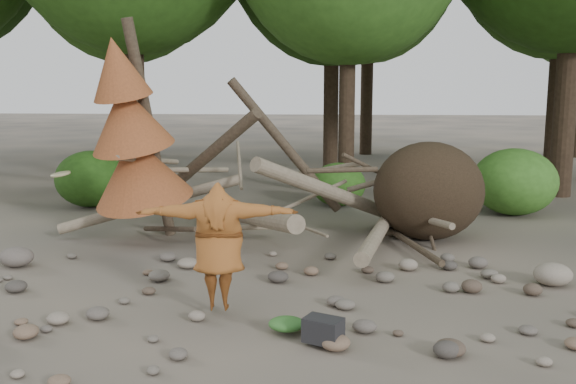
{
  "coord_description": "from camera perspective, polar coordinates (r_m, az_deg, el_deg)",
  "views": [
    {
      "loc": [
        0.8,
        -8.53,
        3.08
      ],
      "look_at": [
        -0.0,
        1.5,
        1.4
      ],
      "focal_mm": 40.0,
      "sensor_mm": 36.0,
      "label": 1
    }
  ],
  "objects": [
    {
      "name": "dead_conifer",
      "position": [
        12.57,
        -13.65,
        4.79
      ],
      "size": [
        2.06,
        2.16,
        4.35
      ],
      "color": "#4C3F30",
      "rests_on": "ground"
    },
    {
      "name": "bush_mid",
      "position": [
        16.52,
        4.51,
        0.68
      ],
      "size": [
        1.4,
        1.4,
        1.12
      ],
      "primitive_type": "ellipsoid",
      "color": "#33691E",
      "rests_on": "ground"
    },
    {
      "name": "boulder_mid_right",
      "position": [
        10.85,
        22.48,
        -6.78
      ],
      "size": [
        0.59,
        0.53,
        0.35
      ],
      "primitive_type": "ellipsoid",
      "color": "gray",
      "rests_on": "ground"
    },
    {
      "name": "bush_left",
      "position": [
        17.11,
        -17.1,
        1.13
      ],
      "size": [
        1.8,
        1.8,
        1.44
      ],
      "primitive_type": "ellipsoid",
      "color": "#275316",
      "rests_on": "ground"
    },
    {
      "name": "frisbee_thrower",
      "position": [
        8.67,
        -6.22,
        -4.79
      ],
      "size": [
        3.54,
        0.89,
        1.81
      ],
      "color": "#965321",
      "rests_on": "ground"
    },
    {
      "name": "ground",
      "position": [
        9.1,
        -0.76,
        -10.29
      ],
      "size": [
        120.0,
        120.0,
        0.0
      ],
      "primitive_type": "plane",
      "color": "#514C44",
      "rests_on": "ground"
    },
    {
      "name": "cloth_green",
      "position": [
        8.18,
        -0.11,
        -11.97
      ],
      "size": [
        0.46,
        0.39,
        0.17
      ],
      "primitive_type": "ellipsoid",
      "color": "#336C2B",
      "rests_on": "ground"
    },
    {
      "name": "bush_right",
      "position": [
        16.25,
        19.49,
        0.87
      ],
      "size": [
        2.0,
        2.0,
        1.6
      ],
      "primitive_type": "ellipsoid",
      "color": "#407C26",
      "rests_on": "ground"
    },
    {
      "name": "cloth_orange",
      "position": [
        8.32,
        2.07,
        -11.84
      ],
      "size": [
        0.31,
        0.25,
        0.11
      ],
      "primitive_type": "ellipsoid",
      "color": "#AD541D",
      "rests_on": "ground"
    },
    {
      "name": "deadfall_pile",
      "position": [
        13.0,
        9.88,
        -0.09
      ],
      "size": [
        8.55,
        5.24,
        3.3
      ],
      "color": "#332619",
      "rests_on": "ground"
    },
    {
      "name": "backpack",
      "position": [
        7.82,
        3.15,
        -12.55
      ],
      "size": [
        0.53,
        0.45,
        0.3
      ],
      "primitive_type": "cube",
      "rotation": [
        0.0,
        0.0,
        -0.43
      ],
      "color": "black",
      "rests_on": "ground"
    },
    {
      "name": "boulder_mid_left",
      "position": [
        11.99,
        -22.99,
        -5.32
      ],
      "size": [
        0.58,
        0.52,
        0.35
      ],
      "primitive_type": "ellipsoid",
      "color": "#665C55",
      "rests_on": "ground"
    }
  ]
}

